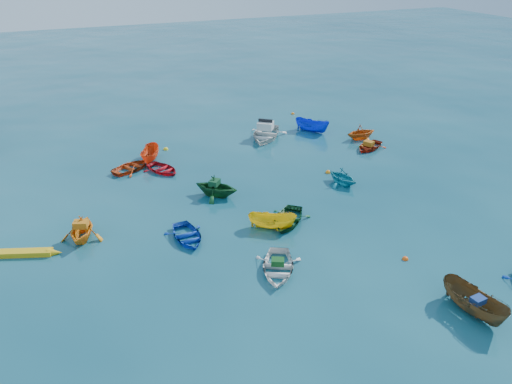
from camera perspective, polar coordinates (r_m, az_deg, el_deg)
name	(u,v)px	position (r m, az deg, el deg)	size (l,w,h in m)	color
ground	(292,237)	(27.03, 4.08, -5.17)	(160.00, 160.00, 0.00)	#0B3D50
dinghy_blue_sw	(187,239)	(27.06, -7.84, -5.34)	(2.09, 2.93, 0.61)	#0D39AC
dinghy_white_near	(278,271)	(24.41, 2.48, -9.04)	(2.30, 3.21, 0.67)	silver
sampan_brown_mid	(472,313)	(23.90, 23.42, -12.53)	(1.23, 3.28, 1.27)	brown
dinghy_orange_w	(83,239)	(28.39, -19.15, -5.06)	(2.27, 2.64, 1.39)	orange
sampan_yellow_mid	(272,228)	(27.79, 1.85, -4.14)	(1.02, 2.70, 1.05)	yellow
dinghy_green_e	(287,223)	(28.35, 3.60, -3.51)	(2.24, 3.13, 0.65)	#124E27
dinghy_cyan_se	(342,184)	(33.26, 9.81, 0.94)	(1.97, 2.28, 1.20)	teal
dinghy_red_nw	(132,170)	(35.88, -14.02, 2.50)	(2.08, 2.91, 0.60)	#CE3E11
sampan_orange_n	(151,161)	(37.00, -11.91, 3.48)	(1.12, 2.97, 1.15)	#EB4616
dinghy_green_n	(217,196)	(31.34, -4.53, -0.41)	(2.38, 2.76, 1.45)	#114A20
dinghy_red_ne	(369,149)	(39.41, 12.77, 4.86)	(2.01, 2.81, 0.58)	#9F240D
sampan_blue_far	(312,131)	(42.34, 6.38, 6.91)	(1.16, 3.08, 1.19)	#1031D3
dinghy_red_far	(163,171)	(35.14, -10.59, 2.33)	(1.98, 2.76, 0.57)	red
dinghy_orange_far	(360,139)	(41.28, 11.85, 5.96)	(2.19, 2.55, 1.34)	#CF5B13
kayak_yellow	(23,255)	(28.13, -25.11, -6.56)	(0.54, 3.66, 0.36)	gold
motorboat_white	(265,138)	(40.64, 1.07, 6.21)	(3.07, 4.29, 1.49)	silver
tarp_green_a	(278,262)	(24.21, 2.51, -7.98)	(0.62, 0.47, 0.30)	#134F1B
tarp_blue_a	(478,300)	(23.38, 24.04, -11.23)	(0.58, 0.44, 0.28)	navy
tarp_orange_a	(81,224)	(28.01, -19.39, -3.49)	(0.73, 0.55, 0.35)	orange
tarp_green_b	(215,182)	(30.98, -4.76, 1.10)	(0.70, 0.53, 0.34)	#104323
tarp_orange_b	(369,143)	(39.16, 12.76, 5.45)	(0.71, 0.54, 0.35)	#B96513
buoy_ye_a	(270,219)	(28.63, 1.66, -3.13)	(0.35, 0.35, 0.35)	yellow
buoy_or_b	(405,259)	(26.30, 16.68, -7.38)	(0.32, 0.32, 0.32)	#FF530D
buoy_or_c	(82,232)	(29.01, -19.26, -4.36)	(0.33, 0.33, 0.33)	#D9470B
buoy_ye_c	(279,229)	(27.68, 2.67, -4.29)	(0.39, 0.39, 0.39)	yellow
buoy_or_d	(328,173)	(34.69, 8.24, 2.19)	(0.38, 0.38, 0.38)	orange
buoy_ye_d	(166,150)	(38.87, -10.27, 4.79)	(0.38, 0.38, 0.38)	yellow
buoy_or_e	(293,114)	(46.60, 4.22, 8.87)	(0.33, 0.33, 0.33)	orange
buoy_ye_e	(361,147)	(39.57, 11.93, 5.04)	(0.35, 0.35, 0.35)	gold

